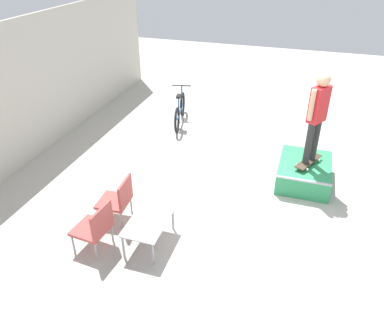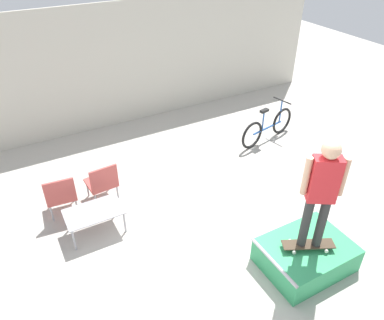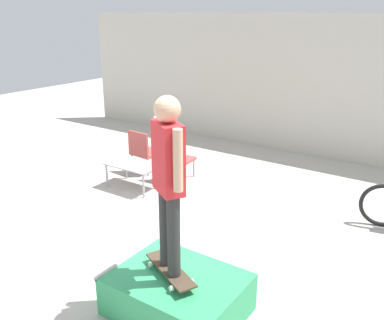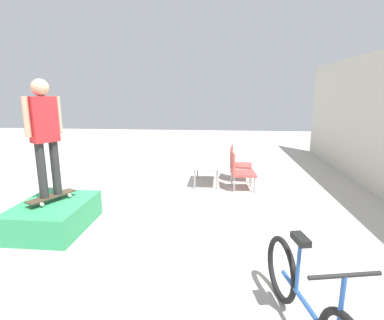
{
  "view_description": "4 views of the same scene",
  "coord_description": "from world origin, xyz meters",
  "px_view_note": "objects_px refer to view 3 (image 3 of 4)",
  "views": [
    {
      "loc": [
        -5.81,
        -0.73,
        4.35
      ],
      "look_at": [
        -0.18,
        1.08,
        0.83
      ],
      "focal_mm": 35.0,
      "sensor_mm": 36.0,
      "label": 1
    },
    {
      "loc": [
        -2.43,
        -3.61,
        4.68
      ],
      "look_at": [
        0.24,
        1.26,
        0.96
      ],
      "focal_mm": 35.0,
      "sensor_mm": 36.0,
      "label": 2
    },
    {
      "loc": [
        3.3,
        -3.98,
        3.02
      ],
      "look_at": [
        -0.04,
        0.92,
        0.96
      ],
      "focal_mm": 40.0,
      "sensor_mm": 36.0,
      "label": 3
    },
    {
      "loc": [
        5.26,
        1.65,
        2.12
      ],
      "look_at": [
        -0.16,
        1.14,
        0.89
      ],
      "focal_mm": 28.0,
      "sensor_mm": 36.0,
      "label": 4
    }
  ],
  "objects_px": {
    "patio_chair_right": "(175,157)",
    "skate_ramp_box": "(177,294)",
    "person_skater": "(168,172)",
    "skateboard_on_ramp": "(170,270)",
    "patio_chair_left": "(144,150)",
    "coffee_table": "(134,166)"
  },
  "relations": [
    {
      "from": "patio_chair_left",
      "to": "skate_ramp_box",
      "type": "bearing_deg",
      "value": 140.41
    },
    {
      "from": "skate_ramp_box",
      "to": "patio_chair_left",
      "type": "distance_m",
      "value": 4.29
    },
    {
      "from": "person_skater",
      "to": "patio_chair_right",
      "type": "relative_size",
      "value": 2.12
    },
    {
      "from": "skate_ramp_box",
      "to": "coffee_table",
      "type": "height_order",
      "value": "same"
    },
    {
      "from": "skateboard_on_ramp",
      "to": "coffee_table",
      "type": "height_order",
      "value": "skateboard_on_ramp"
    },
    {
      "from": "skateboard_on_ramp",
      "to": "coffee_table",
      "type": "relative_size",
      "value": 0.82
    },
    {
      "from": "skateboard_on_ramp",
      "to": "patio_chair_right",
      "type": "bearing_deg",
      "value": 151.39
    },
    {
      "from": "patio_chair_right",
      "to": "skate_ramp_box",
      "type": "bearing_deg",
      "value": 122.77
    },
    {
      "from": "person_skater",
      "to": "patio_chair_right",
      "type": "distance_m",
      "value": 3.95
    },
    {
      "from": "patio_chair_left",
      "to": "patio_chair_right",
      "type": "bearing_deg",
      "value": -174.55
    },
    {
      "from": "skate_ramp_box",
      "to": "person_skater",
      "type": "height_order",
      "value": "person_skater"
    },
    {
      "from": "patio_chair_right",
      "to": "coffee_table",
      "type": "bearing_deg",
      "value": 58.65
    },
    {
      "from": "skateboard_on_ramp",
      "to": "patio_chair_right",
      "type": "xyz_separation_m",
      "value": [
        -2.21,
        3.08,
        -0.06
      ]
    },
    {
      "from": "skateboard_on_ramp",
      "to": "coffee_table",
      "type": "bearing_deg",
      "value": 163.62
    },
    {
      "from": "skateboard_on_ramp",
      "to": "patio_chair_left",
      "type": "relative_size",
      "value": 0.93
    },
    {
      "from": "skate_ramp_box",
      "to": "patio_chair_right",
      "type": "distance_m",
      "value": 3.79
    },
    {
      "from": "skateboard_on_ramp",
      "to": "coffee_table",
      "type": "distance_m",
      "value": 3.49
    },
    {
      "from": "skateboard_on_ramp",
      "to": "patio_chair_right",
      "type": "distance_m",
      "value": 3.79
    },
    {
      "from": "skateboard_on_ramp",
      "to": "person_skater",
      "type": "distance_m",
      "value": 1.08
    },
    {
      "from": "skateboard_on_ramp",
      "to": "person_skater",
      "type": "relative_size",
      "value": 0.44
    },
    {
      "from": "coffee_table",
      "to": "patio_chair_left",
      "type": "distance_m",
      "value": 0.83
    },
    {
      "from": "coffee_table",
      "to": "patio_chair_right",
      "type": "height_order",
      "value": "patio_chair_right"
    }
  ]
}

